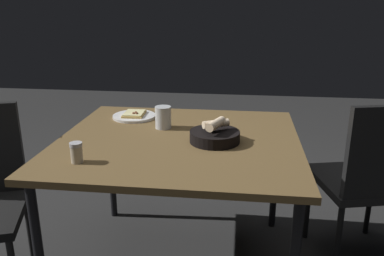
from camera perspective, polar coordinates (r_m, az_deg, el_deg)
dining_table at (r=1.92m, az=-1.89°, el=-3.03°), size 1.14×1.05×0.72m
pizza_plate at (r=2.25m, az=-8.23°, el=1.76°), size 0.24×0.24×0.04m
bread_basket at (r=1.85m, az=3.23°, el=-1.02°), size 0.23×0.23×0.11m
beer_glass at (r=2.04m, az=-4.13°, el=1.33°), size 0.08×0.08×0.11m
pepper_shaker at (r=1.68m, az=-16.12°, el=-3.53°), size 0.05×0.05×0.08m
chair_far at (r=2.19m, az=24.21°, el=-6.05°), size 0.53×0.53×0.91m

